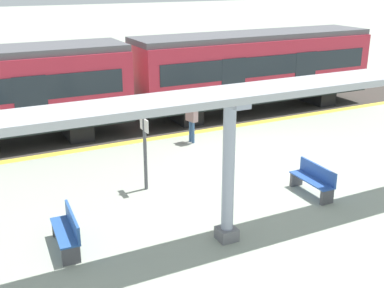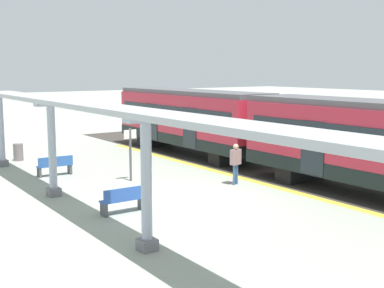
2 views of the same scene
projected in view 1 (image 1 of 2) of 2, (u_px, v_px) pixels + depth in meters
ground_plane at (262, 163)px, 16.01m from camera, size 176.00×176.00×0.00m
tactile_edge_strip at (205, 131)px, 19.33m from camera, size 0.38×26.84×0.01m
trackbed at (186, 119)px, 20.83m from camera, size 3.20×38.84×0.01m
train_far_carriage at (254, 70)px, 21.65m from camera, size 2.65×11.07×3.48m
canopy_pillar_second at (228, 171)px, 10.86m from camera, size 1.10×0.44×3.41m
canopy_beam at (355, 79)px, 11.77m from camera, size 1.20×21.68×0.16m
bench_near_end at (314, 179)px, 13.66m from camera, size 1.51×0.47×0.86m
bench_mid_platform at (68, 231)px, 10.94m from camera, size 1.52×0.52×0.86m
platform_info_sign at (145, 146)px, 13.68m from camera, size 0.56×0.10×2.20m
passenger_waiting_near_edge at (192, 115)px, 17.67m from camera, size 0.51×0.31×1.65m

